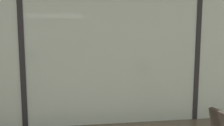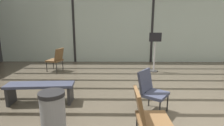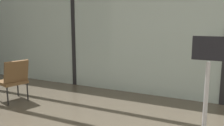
{
  "view_description": "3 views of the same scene",
  "coord_description": "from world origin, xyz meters",
  "px_view_note": "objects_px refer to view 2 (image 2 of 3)",
  "views": [
    {
      "loc": [
        1.04,
        0.56,
        1.85
      ],
      "look_at": [
        1.49,
        3.69,
        1.44
      ],
      "focal_mm": 37.94,
      "sensor_mm": 36.0,
      "label": 1
    },
    {
      "loc": [
        -1.68,
        -3.14,
        1.85
      ],
      "look_at": [
        -1.76,
        2.62,
        0.52
      ],
      "focal_mm": 29.37,
      "sensor_mm": 36.0,
      "label": 2
    },
    {
      "loc": [
        -0.02,
        0.17,
        1.63
      ],
      "look_at": [
        -1.01,
        2.24,
        1.23
      ],
      "focal_mm": 37.91,
      "sensor_mm": 36.0,
      "label": 3
    }
  ],
  "objects_px": {
    "trash_bin": "(53,119)",
    "parked_airplane": "(129,18)",
    "lounge_chair_2": "(151,89)",
    "info_sign": "(155,54)",
    "waiting_bench": "(40,88)",
    "lounge_chair_3": "(56,58)",
    "lounge_chair_4": "(148,114)"
  },
  "relations": [
    {
      "from": "waiting_bench",
      "to": "trash_bin",
      "type": "distance_m",
      "value": 1.65
    },
    {
      "from": "parked_airplane",
      "to": "lounge_chair_2",
      "type": "bearing_deg",
      "value": -91.48
    },
    {
      "from": "lounge_chair_2",
      "to": "waiting_bench",
      "type": "bearing_deg",
      "value": 117.41
    },
    {
      "from": "lounge_chair_2",
      "to": "waiting_bench",
      "type": "xyz_separation_m",
      "value": [
        -2.43,
        0.35,
        -0.13
      ]
    },
    {
      "from": "lounge_chair_2",
      "to": "trash_bin",
      "type": "distance_m",
      "value": 1.98
    },
    {
      "from": "lounge_chair_2",
      "to": "trash_bin",
      "type": "xyz_separation_m",
      "value": [
        -1.64,
        -1.1,
        -0.06
      ]
    },
    {
      "from": "lounge_chair_4",
      "to": "waiting_bench",
      "type": "distance_m",
      "value": 2.59
    },
    {
      "from": "lounge_chair_2",
      "to": "waiting_bench",
      "type": "relative_size",
      "value": 0.57
    },
    {
      "from": "parked_airplane",
      "to": "lounge_chair_4",
      "type": "height_order",
      "value": "parked_airplane"
    },
    {
      "from": "info_sign",
      "to": "parked_airplane",
      "type": "bearing_deg",
      "value": 94.92
    },
    {
      "from": "lounge_chair_2",
      "to": "info_sign",
      "type": "xyz_separation_m",
      "value": [
        0.73,
        3.12,
        0.18
      ]
    },
    {
      "from": "info_sign",
      "to": "waiting_bench",
      "type": "bearing_deg",
      "value": -138.8
    },
    {
      "from": "lounge_chair_3",
      "to": "info_sign",
      "type": "distance_m",
      "value": 3.65
    },
    {
      "from": "parked_airplane",
      "to": "lounge_chair_3",
      "type": "distance_m",
      "value": 6.8
    },
    {
      "from": "info_sign",
      "to": "trash_bin",
      "type": "bearing_deg",
      "value": -119.37
    },
    {
      "from": "trash_bin",
      "to": "info_sign",
      "type": "distance_m",
      "value": 4.85
    },
    {
      "from": "trash_bin",
      "to": "info_sign",
      "type": "height_order",
      "value": "info_sign"
    },
    {
      "from": "lounge_chair_3",
      "to": "trash_bin",
      "type": "xyz_separation_m",
      "value": [
        1.27,
        -4.22,
        -0.06
      ]
    },
    {
      "from": "lounge_chair_2",
      "to": "info_sign",
      "type": "relative_size",
      "value": 0.6
    },
    {
      "from": "lounge_chair_2",
      "to": "info_sign",
      "type": "bearing_deg",
      "value": 22.45
    },
    {
      "from": "lounge_chair_3",
      "to": "lounge_chair_4",
      "type": "height_order",
      "value": "same"
    },
    {
      "from": "parked_airplane",
      "to": "trash_bin",
      "type": "height_order",
      "value": "parked_airplane"
    },
    {
      "from": "lounge_chair_2",
      "to": "waiting_bench",
      "type": "distance_m",
      "value": 2.45
    },
    {
      "from": "parked_airplane",
      "to": "lounge_chair_4",
      "type": "xyz_separation_m",
      "value": [
        -0.48,
        -9.99,
        -1.53
      ]
    },
    {
      "from": "parked_airplane",
      "to": "waiting_bench",
      "type": "distance_m",
      "value": 9.15
    },
    {
      "from": "trash_bin",
      "to": "parked_airplane",
      "type": "bearing_deg",
      "value": 79.44
    },
    {
      "from": "waiting_bench",
      "to": "info_sign",
      "type": "height_order",
      "value": "info_sign"
    },
    {
      "from": "waiting_bench",
      "to": "trash_bin",
      "type": "relative_size",
      "value": 1.77
    },
    {
      "from": "lounge_chair_3",
      "to": "trash_bin",
      "type": "relative_size",
      "value": 1.01
    },
    {
      "from": "lounge_chair_3",
      "to": "trash_bin",
      "type": "distance_m",
      "value": 4.4
    },
    {
      "from": "parked_airplane",
      "to": "info_sign",
      "type": "relative_size",
      "value": 9.22
    },
    {
      "from": "lounge_chair_4",
      "to": "info_sign",
      "type": "bearing_deg",
      "value": -14.32
    }
  ]
}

